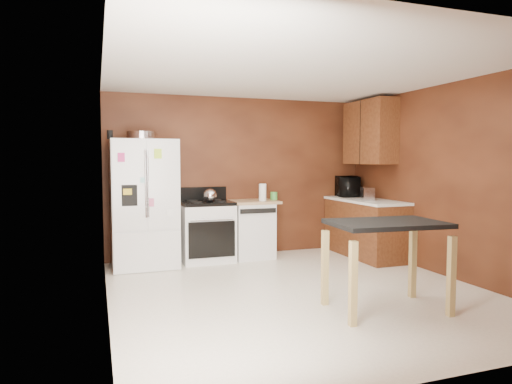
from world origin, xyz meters
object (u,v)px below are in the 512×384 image
dishwasher (252,228)px  paper_towel (263,192)px  kettle (210,195)px  refrigerator (144,204)px  pen_cup (110,135)px  gas_range (207,230)px  green_canister (274,196)px  toaster (367,194)px  roasting_pan (142,136)px  microwave (346,187)px  island (386,236)px

dishwasher → paper_towel: bearing=-38.0°
kettle → refrigerator: bearing=174.5°
pen_cup → paper_towel: size_ratio=0.45×
refrigerator → dishwasher: size_ratio=2.02×
refrigerator → gas_range: (0.91, 0.06, -0.44)m
refrigerator → gas_range: size_ratio=1.64×
green_canister → pen_cup: bearing=-176.5°
gas_range → toaster: bearing=-14.7°
roasting_pan → pen_cup: pen_cup is taller
paper_towel → microwave: size_ratio=0.46×
green_canister → island: (0.08, -2.86, -0.19)m
paper_towel → island: bearing=-83.2°
roasting_pan → gas_range: roasting_pan is taller
pen_cup → microwave: pen_cup is taller
dishwasher → island: size_ratio=0.77×
pen_cup → kettle: size_ratio=0.60×
kettle → toaster: bearing=-11.4°
refrigerator → gas_range: refrigerator is taller
toaster → dishwasher: 1.86m
kettle → refrigerator: 0.94m
roasting_pan → microwave: (3.38, 0.22, -0.80)m
pen_cup → dishwasher: (2.07, 0.12, -1.41)m
toaster → gas_range: 2.52m
pen_cup → island: size_ratio=0.10×
pen_cup → gas_range: 1.95m
green_canister → microwave: bearing=3.9°
roasting_pan → toaster: size_ratio=1.58×
microwave → paper_towel: bearing=109.8°
roasting_pan → island: bearing=-52.3°
paper_towel → refrigerator: size_ratio=0.15×
pen_cup → gas_range: size_ratio=0.11×
pen_cup → dishwasher: bearing=3.4°
paper_towel → pen_cup: bearing=-179.7°
pen_cup → dishwasher: pen_cup is taller
pen_cup → microwave: size_ratio=0.21×
gas_range → island: (1.18, -2.81, 0.29)m
microwave → island: size_ratio=0.49×
toaster → island: 2.50m
roasting_pan → island: (2.11, -2.73, -1.10)m
pen_cup → kettle: 1.62m
toaster → dishwasher: (-1.66, 0.65, -0.55)m
paper_towel → dishwasher: (-0.14, 0.11, -0.57)m
kettle → microwave: 2.46m
gas_range → refrigerator: bearing=-176.2°
microwave → gas_range: microwave is taller
gas_range → island: 3.06m
toaster → island: toaster is taller
toaster → island: size_ratio=0.24×
green_canister → microwave: 1.37m
pen_cup → microwave: bearing=3.7°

